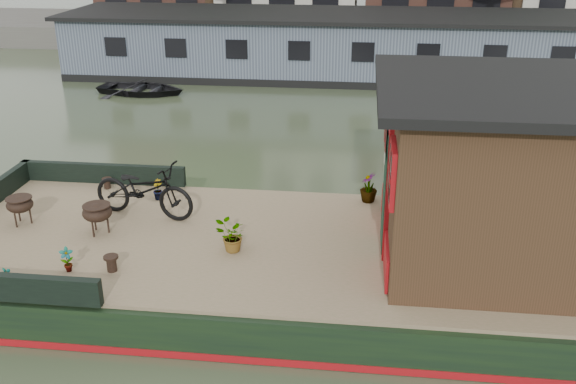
# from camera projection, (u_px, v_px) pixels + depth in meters

# --- Properties ---
(ground) EXTENTS (120.00, 120.00, 0.00)m
(ground) POSITION_uv_depth(u_px,v_px,m) (352.00, 285.00, 9.48)
(ground) COLOR #353D27
(ground) RESTS_ON ground
(houseboat_hull) EXTENTS (14.01, 4.02, 0.60)m
(houseboat_hull) POSITION_uv_depth(u_px,v_px,m) (263.00, 263.00, 9.51)
(houseboat_hull) COLOR black
(houseboat_hull) RESTS_ON ground
(houseboat_deck) EXTENTS (11.80, 3.80, 0.05)m
(houseboat_deck) POSITION_uv_depth(u_px,v_px,m) (354.00, 247.00, 9.23)
(houseboat_deck) COLOR #8C7056
(houseboat_deck) RESTS_ON houseboat_hull
(bow_bulwark) EXTENTS (3.00, 4.00, 0.35)m
(bow_bulwark) POSITION_uv_depth(u_px,v_px,m) (18.00, 217.00, 9.70)
(bow_bulwark) COLOR black
(bow_bulwark) RESTS_ON houseboat_deck
(cabin) EXTENTS (4.00, 3.50, 2.42)m
(cabin) POSITION_uv_depth(u_px,v_px,m) (523.00, 173.00, 8.51)
(cabin) COLOR #332213
(cabin) RESTS_ON houseboat_deck
(bicycle) EXTENTS (1.78, 0.92, 0.89)m
(bicycle) POSITION_uv_depth(u_px,v_px,m) (144.00, 189.00, 10.01)
(bicycle) COLOR black
(bicycle) RESTS_ON houseboat_deck
(potted_plant_a) EXTENTS (0.22, 0.19, 0.35)m
(potted_plant_a) POSITION_uv_depth(u_px,v_px,m) (67.00, 260.00, 8.49)
(potted_plant_a) COLOR #9F5A2D
(potted_plant_a) RESTS_ON houseboat_deck
(potted_plant_b) EXTENTS (0.23, 0.24, 0.34)m
(potted_plant_b) POSITION_uv_depth(u_px,v_px,m) (157.00, 190.00, 10.71)
(potted_plant_b) COLOR brown
(potted_plant_b) RESTS_ON houseboat_deck
(potted_plant_c) EXTENTS (0.55, 0.53, 0.46)m
(potted_plant_c) POSITION_uv_depth(u_px,v_px,m) (231.00, 237.00, 8.98)
(potted_plant_c) COLOR #AC6E31
(potted_plant_c) RESTS_ON houseboat_deck
(potted_plant_d) EXTENTS (0.29, 0.29, 0.50)m
(potted_plant_d) POSITION_uv_depth(u_px,v_px,m) (369.00, 187.00, 10.59)
(potted_plant_d) COLOR brown
(potted_plant_d) RESTS_ON houseboat_deck
(potted_plant_e) EXTENTS (0.14, 0.18, 0.30)m
(potted_plant_e) POSITION_uv_depth(u_px,v_px,m) (7.00, 279.00, 8.08)
(potted_plant_e) COLOR brown
(potted_plant_e) RESTS_ON houseboat_deck
(brazier_front) EXTENTS (0.53, 0.53, 0.46)m
(brazier_front) POSITION_uv_depth(u_px,v_px,m) (98.00, 219.00, 9.51)
(brazier_front) COLOR black
(brazier_front) RESTS_ON houseboat_deck
(brazier_rear) EXTENTS (0.42, 0.42, 0.44)m
(brazier_rear) POSITION_uv_depth(u_px,v_px,m) (21.00, 211.00, 9.81)
(brazier_rear) COLOR black
(brazier_rear) RESTS_ON houseboat_deck
(bollard_port) EXTENTS (0.17, 0.17, 0.19)m
(bollard_port) POSITION_uv_depth(u_px,v_px,m) (107.00, 183.00, 11.17)
(bollard_port) COLOR black
(bollard_port) RESTS_ON houseboat_deck
(bollard_stbd) EXTENTS (0.20, 0.20, 0.22)m
(bollard_stbd) POSITION_uv_depth(u_px,v_px,m) (112.00, 263.00, 8.52)
(bollard_stbd) COLOR black
(bollard_stbd) RESTS_ON houseboat_deck
(dinghy) EXTENTS (2.95, 2.27, 0.57)m
(dinghy) POSITION_uv_depth(u_px,v_px,m) (141.00, 85.00, 19.88)
(dinghy) COLOR black
(dinghy) RESTS_ON ground
(far_houseboat) EXTENTS (20.40, 4.40, 2.11)m
(far_houseboat) POSITION_uv_depth(u_px,v_px,m) (363.00, 48.00, 21.90)
(far_houseboat) COLOR slate
(far_houseboat) RESTS_ON ground
(quay) EXTENTS (60.00, 6.00, 0.90)m
(quay) POSITION_uv_depth(u_px,v_px,m) (364.00, 33.00, 28.05)
(quay) COLOR #47443F
(quay) RESTS_ON ground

